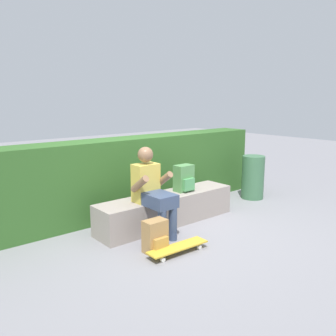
{
  "coord_description": "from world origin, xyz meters",
  "views": [
    {
      "loc": [
        -3.21,
        -3.54,
        1.84
      ],
      "look_at": [
        0.02,
        0.31,
        0.83
      ],
      "focal_mm": 38.02,
      "sensor_mm": 36.0,
      "label": 1
    }
  ],
  "objects_px": {
    "bench_main": "(167,209)",
    "trash_bin": "(253,177)",
    "skateboard_near_person": "(178,247)",
    "backpack_on_ground": "(156,237)",
    "person_skater": "(152,189)",
    "backpack_on_bench": "(184,179)"
  },
  "relations": [
    {
      "from": "person_skater",
      "to": "backpack_on_bench",
      "type": "xyz_separation_m",
      "value": [
        0.76,
        0.21,
        -0.01
      ]
    },
    {
      "from": "backpack_on_bench",
      "to": "backpack_on_ground",
      "type": "bearing_deg",
      "value": -147.98
    },
    {
      "from": "person_skater",
      "to": "trash_bin",
      "type": "bearing_deg",
      "value": 5.56
    },
    {
      "from": "backpack_on_bench",
      "to": "trash_bin",
      "type": "distance_m",
      "value": 1.76
    },
    {
      "from": "person_skater",
      "to": "backpack_on_bench",
      "type": "height_order",
      "value": "person_skater"
    },
    {
      "from": "person_skater",
      "to": "skateboard_near_person",
      "type": "bearing_deg",
      "value": -100.97
    },
    {
      "from": "person_skater",
      "to": "backpack_on_bench",
      "type": "relative_size",
      "value": 2.97
    },
    {
      "from": "backpack_on_bench",
      "to": "trash_bin",
      "type": "relative_size",
      "value": 0.51
    },
    {
      "from": "bench_main",
      "to": "skateboard_near_person",
      "type": "relative_size",
      "value": 2.77
    },
    {
      "from": "skateboard_near_person",
      "to": "backpack_on_ground",
      "type": "distance_m",
      "value": 0.29
    },
    {
      "from": "backpack_on_bench",
      "to": "bench_main",
      "type": "bearing_deg",
      "value": 178.34
    },
    {
      "from": "skateboard_near_person",
      "to": "person_skater",
      "type": "bearing_deg",
      "value": 79.03
    },
    {
      "from": "person_skater",
      "to": "backpack_on_bench",
      "type": "bearing_deg",
      "value": 15.31
    },
    {
      "from": "bench_main",
      "to": "trash_bin",
      "type": "xyz_separation_m",
      "value": [
        2.07,
        0.03,
        0.17
      ]
    },
    {
      "from": "trash_bin",
      "to": "skateboard_near_person",
      "type": "bearing_deg",
      "value": -161.02
    },
    {
      "from": "person_skater",
      "to": "backpack_on_bench",
      "type": "distance_m",
      "value": 0.79
    },
    {
      "from": "backpack_on_ground",
      "to": "trash_bin",
      "type": "height_order",
      "value": "trash_bin"
    },
    {
      "from": "bench_main",
      "to": "backpack_on_bench",
      "type": "xyz_separation_m",
      "value": [
        0.32,
        -0.01,
        0.41
      ]
    },
    {
      "from": "person_skater",
      "to": "trash_bin",
      "type": "xyz_separation_m",
      "value": [
        2.51,
        0.24,
        -0.25
      ]
    },
    {
      "from": "bench_main",
      "to": "backpack_on_bench",
      "type": "relative_size",
      "value": 5.6
    },
    {
      "from": "trash_bin",
      "to": "backpack_on_ground",
      "type": "bearing_deg",
      "value": -165.95
    },
    {
      "from": "bench_main",
      "to": "trash_bin",
      "type": "distance_m",
      "value": 2.08
    }
  ]
}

